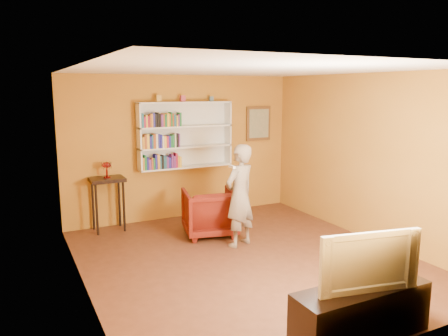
{
  "coord_description": "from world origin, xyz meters",
  "views": [
    {
      "loc": [
        -2.98,
        -5.22,
        2.44
      ],
      "look_at": [
        0.0,
        0.75,
        1.23
      ],
      "focal_mm": 35.0,
      "sensor_mm": 36.0,
      "label": 1
    }
  ],
  "objects_px": {
    "bookshelf": "(184,135)",
    "console_table": "(107,187)",
    "armchair": "(210,212)",
    "tv_cabinet": "(361,312)",
    "person": "(240,196)",
    "television": "(364,259)",
    "ruby_lustre": "(106,166)"
  },
  "relations": [
    {
      "from": "bookshelf",
      "to": "console_table",
      "type": "xyz_separation_m",
      "value": [
        -1.5,
        -0.16,
        -0.82
      ]
    },
    {
      "from": "bookshelf",
      "to": "ruby_lustre",
      "type": "height_order",
      "value": "bookshelf"
    },
    {
      "from": "ruby_lustre",
      "to": "television",
      "type": "height_order",
      "value": "ruby_lustre"
    },
    {
      "from": "person",
      "to": "tv_cabinet",
      "type": "bearing_deg",
      "value": 64.65
    },
    {
      "from": "ruby_lustre",
      "to": "armchair",
      "type": "relative_size",
      "value": 0.32
    },
    {
      "from": "armchair",
      "to": "television",
      "type": "height_order",
      "value": "television"
    },
    {
      "from": "person",
      "to": "tv_cabinet",
      "type": "relative_size",
      "value": 1.11
    },
    {
      "from": "armchair",
      "to": "tv_cabinet",
      "type": "distance_m",
      "value": 3.5
    },
    {
      "from": "console_table",
      "to": "armchair",
      "type": "height_order",
      "value": "console_table"
    },
    {
      "from": "person",
      "to": "bookshelf",
      "type": "bearing_deg",
      "value": -106.12
    },
    {
      "from": "person",
      "to": "armchair",
      "type": "bearing_deg",
      "value": -94.89
    },
    {
      "from": "bookshelf",
      "to": "armchair",
      "type": "height_order",
      "value": "bookshelf"
    },
    {
      "from": "tv_cabinet",
      "to": "bookshelf",
      "type": "bearing_deg",
      "value": 90.26
    },
    {
      "from": "armchair",
      "to": "person",
      "type": "height_order",
      "value": "person"
    },
    {
      "from": "ruby_lustre",
      "to": "armchair",
      "type": "xyz_separation_m",
      "value": [
        1.48,
        -1.0,
        -0.75
      ]
    },
    {
      "from": "armchair",
      "to": "console_table",
      "type": "bearing_deg",
      "value": -21.21
    },
    {
      "from": "console_table",
      "to": "tv_cabinet",
      "type": "height_order",
      "value": "console_table"
    },
    {
      "from": "person",
      "to": "television",
      "type": "distance_m",
      "value": 2.83
    },
    {
      "from": "television",
      "to": "tv_cabinet",
      "type": "bearing_deg",
      "value": 0.0
    },
    {
      "from": "bookshelf",
      "to": "armchair",
      "type": "xyz_separation_m",
      "value": [
        -0.02,
        -1.16,
        -1.2
      ]
    },
    {
      "from": "bookshelf",
      "to": "person",
      "type": "xyz_separation_m",
      "value": [
        0.19,
        -1.84,
        -0.79
      ]
    },
    {
      "from": "armchair",
      "to": "person",
      "type": "xyz_separation_m",
      "value": [
        0.21,
        -0.67,
        0.41
      ]
    },
    {
      "from": "person",
      "to": "ruby_lustre",
      "type": "bearing_deg",
      "value": -66.86
    },
    {
      "from": "console_table",
      "to": "tv_cabinet",
      "type": "xyz_separation_m",
      "value": [
        1.52,
        -4.5,
        -0.52
      ]
    },
    {
      "from": "ruby_lustre",
      "to": "armchair",
      "type": "height_order",
      "value": "ruby_lustre"
    },
    {
      "from": "person",
      "to": "television",
      "type": "xyz_separation_m",
      "value": [
        -0.17,
        -2.82,
        0.01
      ]
    },
    {
      "from": "console_table",
      "to": "armchair",
      "type": "bearing_deg",
      "value": -34.18
    },
    {
      "from": "ruby_lustre",
      "to": "person",
      "type": "distance_m",
      "value": 2.4
    },
    {
      "from": "ruby_lustre",
      "to": "television",
      "type": "bearing_deg",
      "value": -71.37
    },
    {
      "from": "ruby_lustre",
      "to": "tv_cabinet",
      "type": "relative_size",
      "value": 0.19
    },
    {
      "from": "bookshelf",
      "to": "ruby_lustre",
      "type": "distance_m",
      "value": 1.57
    },
    {
      "from": "person",
      "to": "console_table",
      "type": "bearing_deg",
      "value": -66.86
    }
  ]
}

